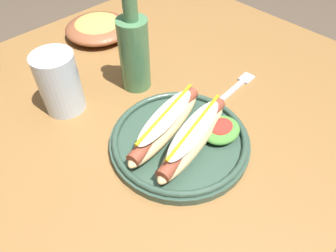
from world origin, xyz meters
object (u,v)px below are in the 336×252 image
Objects in this scene: water_cup at (59,83)px; glass_bottle at (134,51)px; hot_dog_plate at (181,136)px; side_bowl at (98,27)px; fork at (239,84)px.

water_cup is 0.17m from glass_bottle.
side_bowl is (0.12, 0.44, -0.00)m from hot_dog_plate.
side_bowl is at bearing 75.05° from glass_bottle.
hot_dog_plate is 1.49× the size of side_bowl.
water_cup reaches higher than side_bowl.
glass_bottle is at bearing -104.95° from side_bowl.
water_cup reaches higher than fork.
hot_dog_plate is 1.15× the size of glass_bottle.
hot_dog_plate is at bearing -106.24° from glass_bottle.
glass_bottle reaches higher than hot_dog_plate.
side_bowl is (-0.10, 0.41, 0.02)m from fork.
glass_bottle is at bearing 73.76° from hot_dog_plate.
water_cup is (-0.10, 0.25, 0.04)m from hot_dog_plate.
water_cup is 0.72× the size of side_bowl.
hot_dog_plate is 2.22× the size of fork.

